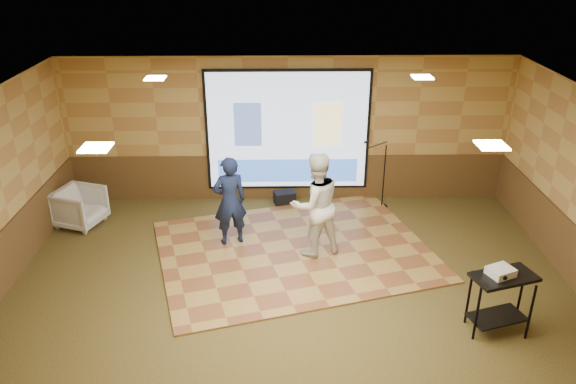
{
  "coord_description": "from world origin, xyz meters",
  "views": [
    {
      "loc": [
        -0.18,
        -7.36,
        5.11
      ],
      "look_at": [
        -0.04,
        0.92,
        1.3
      ],
      "focal_mm": 35.0,
      "sensor_mm": 36.0,
      "label": 1
    }
  ],
  "objects_px": {
    "projector_screen": "(288,132)",
    "av_table": "(501,293)",
    "banquet_chair": "(80,207)",
    "player_right": "(315,205)",
    "projector": "(501,272)",
    "dance_floor": "(295,250)",
    "duffel_bag": "(285,198)",
    "player_left": "(230,201)",
    "mic_stand": "(381,185)"
  },
  "relations": [
    {
      "from": "player_right",
      "to": "av_table",
      "type": "bearing_deg",
      "value": 117.1
    },
    {
      "from": "player_left",
      "to": "mic_stand",
      "type": "height_order",
      "value": "player_left"
    },
    {
      "from": "banquet_chair",
      "to": "player_right",
      "type": "bearing_deg",
      "value": -85.78
    },
    {
      "from": "projector_screen",
      "to": "mic_stand",
      "type": "bearing_deg",
      "value": -12.86
    },
    {
      "from": "projector_screen",
      "to": "av_table",
      "type": "distance_m",
      "value": 5.34
    },
    {
      "from": "dance_floor",
      "to": "av_table",
      "type": "distance_m",
      "value": 3.62
    },
    {
      "from": "player_left",
      "to": "projector",
      "type": "distance_m",
      "value": 4.61
    },
    {
      "from": "dance_floor",
      "to": "av_table",
      "type": "height_order",
      "value": "av_table"
    },
    {
      "from": "projector_screen",
      "to": "banquet_chair",
      "type": "relative_size",
      "value": 4.07
    },
    {
      "from": "dance_floor",
      "to": "player_right",
      "type": "xyz_separation_m",
      "value": [
        0.34,
        -0.09,
        0.94
      ]
    },
    {
      "from": "dance_floor",
      "to": "banquet_chair",
      "type": "distance_m",
      "value": 4.24
    },
    {
      "from": "projector_screen",
      "to": "mic_stand",
      "type": "distance_m",
      "value": 2.16
    },
    {
      "from": "projector_screen",
      "to": "av_table",
      "type": "bearing_deg",
      "value": -57.12
    },
    {
      "from": "dance_floor",
      "to": "mic_stand",
      "type": "height_order",
      "value": "mic_stand"
    },
    {
      "from": "dance_floor",
      "to": "banquet_chair",
      "type": "height_order",
      "value": "banquet_chair"
    },
    {
      "from": "projector_screen",
      "to": "av_table",
      "type": "xyz_separation_m",
      "value": [
        2.86,
        -4.43,
        -0.84
      ]
    },
    {
      "from": "dance_floor",
      "to": "player_right",
      "type": "bearing_deg",
      "value": -14.97
    },
    {
      "from": "mic_stand",
      "to": "duffel_bag",
      "type": "distance_m",
      "value": 1.99
    },
    {
      "from": "player_right",
      "to": "duffel_bag",
      "type": "xyz_separation_m",
      "value": [
        -0.5,
        2.04,
        -0.83
      ]
    },
    {
      "from": "mic_stand",
      "to": "duffel_bag",
      "type": "height_order",
      "value": "mic_stand"
    },
    {
      "from": "projector_screen",
      "to": "player_right",
      "type": "bearing_deg",
      "value": -79.34
    },
    {
      "from": "dance_floor",
      "to": "projector",
      "type": "bearing_deg",
      "value": -39.25
    },
    {
      "from": "projector_screen",
      "to": "projector",
      "type": "distance_m",
      "value": 5.26
    },
    {
      "from": "player_right",
      "to": "mic_stand",
      "type": "xyz_separation_m",
      "value": [
        1.45,
        1.86,
        -0.47
      ]
    },
    {
      "from": "projector_screen",
      "to": "duffel_bag",
      "type": "relative_size",
      "value": 7.81
    },
    {
      "from": "projector_screen",
      "to": "projector",
      "type": "height_order",
      "value": "projector_screen"
    },
    {
      "from": "dance_floor",
      "to": "duffel_bag",
      "type": "distance_m",
      "value": 1.95
    },
    {
      "from": "av_table",
      "to": "banquet_chair",
      "type": "distance_m",
      "value": 7.63
    },
    {
      "from": "dance_floor",
      "to": "player_left",
      "type": "height_order",
      "value": "player_left"
    },
    {
      "from": "player_right",
      "to": "av_table",
      "type": "relative_size",
      "value": 2.02
    },
    {
      "from": "banquet_chair",
      "to": "player_left",
      "type": "bearing_deg",
      "value": -85.82
    },
    {
      "from": "projector",
      "to": "mic_stand",
      "type": "relative_size",
      "value": 0.23
    },
    {
      "from": "projector",
      "to": "banquet_chair",
      "type": "bearing_deg",
      "value": 130.78
    },
    {
      "from": "dance_floor",
      "to": "av_table",
      "type": "bearing_deg",
      "value": -38.8
    },
    {
      "from": "dance_floor",
      "to": "player_right",
      "type": "height_order",
      "value": "player_right"
    },
    {
      "from": "player_left",
      "to": "projector",
      "type": "bearing_deg",
      "value": 128.31
    },
    {
      "from": "banquet_chair",
      "to": "dance_floor",
      "type": "bearing_deg",
      "value": -85.77
    },
    {
      "from": "av_table",
      "to": "mic_stand",
      "type": "relative_size",
      "value": 0.63
    },
    {
      "from": "projector_screen",
      "to": "banquet_chair",
      "type": "distance_m",
      "value": 4.3
    },
    {
      "from": "duffel_bag",
      "to": "projector_screen",
      "type": "bearing_deg",
      "value": 75.15
    },
    {
      "from": "player_left",
      "to": "mic_stand",
      "type": "relative_size",
      "value": 1.13
    },
    {
      "from": "av_table",
      "to": "player_right",
      "type": "bearing_deg",
      "value": 138.65
    },
    {
      "from": "projector_screen",
      "to": "av_table",
      "type": "height_order",
      "value": "projector_screen"
    },
    {
      "from": "player_left",
      "to": "player_right",
      "type": "relative_size",
      "value": 0.89
    },
    {
      "from": "mic_stand",
      "to": "dance_floor",
      "type": "bearing_deg",
      "value": -149.13
    },
    {
      "from": "projector_screen",
      "to": "mic_stand",
      "type": "relative_size",
      "value": 2.29
    },
    {
      "from": "projector_screen",
      "to": "player_left",
      "type": "distance_m",
      "value": 2.26
    },
    {
      "from": "dance_floor",
      "to": "av_table",
      "type": "relative_size",
      "value": 5.05
    },
    {
      "from": "projector_screen",
      "to": "dance_floor",
      "type": "height_order",
      "value": "projector_screen"
    },
    {
      "from": "player_right",
      "to": "projector_screen",
      "type": "bearing_deg",
      "value": -100.88
    }
  ]
}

